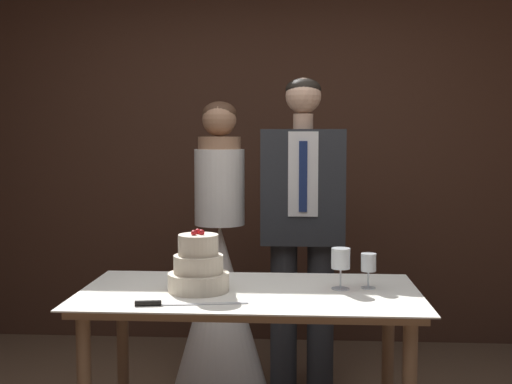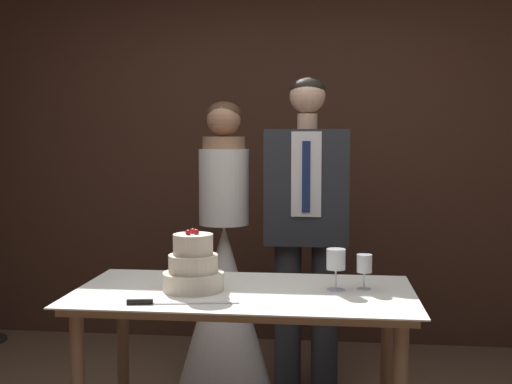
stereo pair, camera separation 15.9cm
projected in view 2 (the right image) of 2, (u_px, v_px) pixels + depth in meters
name	position (u px, v px, depth m)	size (l,w,h in m)	color
wall_back	(273.00, 147.00, 4.51)	(5.25, 0.12, 2.72)	#472B1E
cake_table	(244.00, 313.00, 2.70)	(1.42, 0.73, 0.79)	#8E6B4C
tiered_cake	(193.00, 267.00, 2.69)	(0.26, 0.26, 0.26)	beige
cake_knife	(161.00, 302.00, 2.47)	(0.43, 0.09, 0.02)	silver
wine_glass_near	(364.00, 265.00, 2.70)	(0.06, 0.06, 0.15)	silver
wine_glass_middle	(336.00, 261.00, 2.69)	(0.08, 0.08, 0.18)	silver
bride	(224.00, 286.00, 3.63)	(0.54, 0.54, 1.63)	white
groom	(307.00, 218.00, 3.54)	(0.46, 0.25, 1.75)	#282B30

